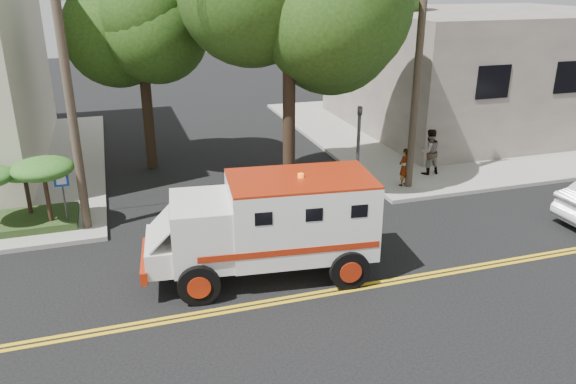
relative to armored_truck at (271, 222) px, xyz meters
name	(u,v)px	position (x,y,z in m)	size (l,w,h in m)	color
ground	(310,296)	(0.63, -1.41, -1.61)	(100.00, 100.00, 0.00)	black
sidewalk_ne	(460,128)	(14.13, 12.09, -1.54)	(17.00, 17.00, 0.15)	gray
building_right	(485,68)	(15.63, 12.59, 1.54)	(14.00, 12.00, 6.00)	#676058
utility_pole_left	(69,95)	(-4.97, 4.59, 2.89)	(0.28, 0.28, 9.00)	#382D23
utility_pole_right	(417,74)	(6.93, 4.79, 2.89)	(0.28, 0.28, 9.00)	#382D23
tree_left	(149,32)	(-2.05, 10.38, 4.12)	(4.48, 4.20, 7.70)	black
tree_right	(370,11)	(9.47, 14.36, 4.48)	(4.80, 4.50, 8.20)	black
traffic_signal	(358,144)	(4.43, 4.19, 0.61)	(0.15, 0.18, 3.60)	#3F3F42
accessibility_sign	(63,192)	(-5.57, 4.76, -0.25)	(0.45, 0.10, 2.02)	#3F3F42
palm_planter	(21,183)	(-6.81, 5.22, 0.03)	(3.52, 2.63, 2.36)	#1E3314
armored_truck	(271,222)	(0.00, 0.00, 0.00)	(6.43, 3.07, 2.83)	silver
pedestrian_a	(404,167)	(6.77, 4.93, -0.71)	(0.55, 0.36, 1.50)	gray
pedestrian_b	(429,152)	(8.40, 5.86, -0.52)	(0.92, 0.72, 1.89)	gray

